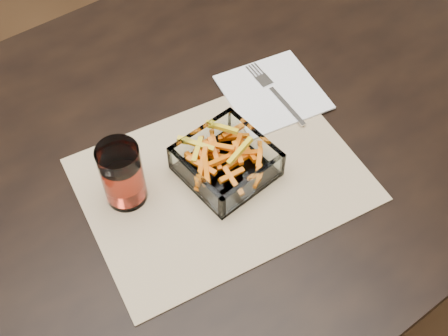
{
  "coord_description": "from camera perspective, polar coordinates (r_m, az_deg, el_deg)",
  "views": [
    {
      "loc": [
        -0.32,
        -0.53,
        1.51
      ],
      "look_at": [
        -0.01,
        -0.09,
        0.78
      ],
      "focal_mm": 45.0,
      "sensor_mm": 36.0,
      "label": 1
    }
  ],
  "objects": [
    {
      "name": "tumbler",
      "position": [
        0.88,
        -10.27,
        -0.81
      ],
      "size": [
        0.07,
        0.07,
        0.12
      ],
      "color": "white",
      "rests_on": "placemat"
    },
    {
      "name": "napkin",
      "position": [
        1.06,
        4.98,
        7.7
      ],
      "size": [
        0.2,
        0.2,
        0.0
      ],
      "primitive_type": "cube",
      "rotation": [
        0.0,
        0.0,
        -0.18
      ],
      "color": "white",
      "rests_on": "placemat"
    },
    {
      "name": "glass_bowl",
      "position": [
        0.92,
        0.21,
        0.49
      ],
      "size": [
        0.15,
        0.15,
        0.05
      ],
      "rotation": [
        0.0,
        0.0,
        0.08
      ],
      "color": "white",
      "rests_on": "placemat"
    },
    {
      "name": "placemat",
      "position": [
        0.93,
        -0.19,
        -1.16
      ],
      "size": [
        0.49,
        0.39,
        0.0
      ],
      "primitive_type": "cube",
      "rotation": [
        0.0,
        0.0,
        -0.14
      ],
      "color": "tan",
      "rests_on": "dining_table"
    },
    {
      "name": "dining_table",
      "position": [
        1.05,
        -2.63,
        -0.33
      ],
      "size": [
        1.6,
        0.9,
        0.75
      ],
      "color": "black",
      "rests_on": "ground"
    },
    {
      "name": "fork",
      "position": [
        1.05,
        5.07,
        7.76
      ],
      "size": [
        0.03,
        0.18,
        0.0
      ],
      "rotation": [
        0.0,
        0.0,
        -0.09
      ],
      "color": "silver",
      "rests_on": "napkin"
    }
  ]
}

